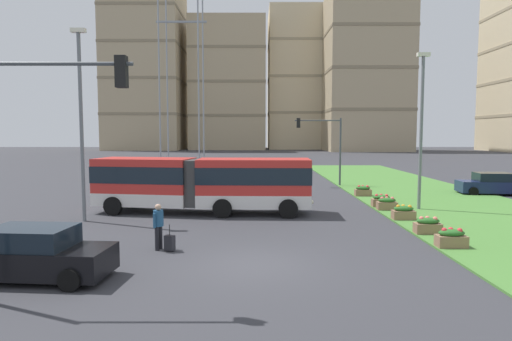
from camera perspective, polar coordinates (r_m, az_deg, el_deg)
ground_plane at (r=14.91m, az=-0.08°, el=-12.15°), size 260.00×260.00×0.00m
grass_median at (r=27.31m, az=25.83°, el=-4.76°), size 10.00×70.00×0.08m
articulated_bus at (r=24.17m, az=-6.79°, el=-1.63°), size 12.02×3.74×3.00m
car_navy_sedan at (r=35.53m, az=28.46°, el=-1.59°), size 4.56×2.38×1.58m
car_black_sedan at (r=14.86m, az=-26.63°, el=-9.71°), size 4.54×2.32×1.58m
car_grey_wagon at (r=39.45m, az=-8.72°, el=-0.48°), size 4.48×2.19×1.58m
pedestrian_crossing at (r=16.90m, az=-12.40°, el=-6.73°), size 0.36×0.54×1.74m
rolling_suitcase at (r=16.77m, az=-10.98°, el=-9.21°), size 0.43×0.37×0.97m
flower_planter_0 at (r=18.29m, az=24.25°, el=-8.01°), size 1.10×0.56×0.74m
flower_planter_1 at (r=20.34m, az=21.62°, el=-6.66°), size 1.10×0.56×0.74m
flower_planter_2 at (r=23.20m, az=18.82°, el=-5.19°), size 1.10×0.56×0.74m
flower_planter_3 at (r=25.83m, az=16.84°, el=-4.14°), size 1.10×0.56×0.74m
flower_planter_4 at (r=26.87m, az=16.17°, el=-3.78°), size 1.10×0.56×0.74m
flower_planter_5 at (r=31.11m, az=13.93°, el=-2.58°), size 1.10×0.56×0.74m
traffic_light_near_left at (r=12.81m, az=-28.36°, el=4.28°), size 4.54×0.28×6.31m
traffic_light_far_right at (r=36.71m, az=9.12°, el=4.06°), size 3.87×0.28×5.64m
streetlight_left at (r=23.22m, az=-21.61°, el=6.45°), size 0.70×0.28×9.41m
streetlight_median at (r=26.39m, az=20.89°, el=5.59°), size 0.70×0.28×8.83m
apartment_tower_west at (r=127.27m, az=-13.97°, el=15.03°), size 19.98×19.94×54.48m
apartment_tower_westcentre at (r=125.59m, az=-3.42°, el=10.95°), size 20.79×16.86×35.61m
apartment_tower_centre at (r=130.61m, az=5.84°, el=11.51°), size 18.17×18.69×39.30m
apartment_tower_eastcentre at (r=116.53m, az=14.37°, el=12.18°), size 20.39×16.60×39.17m
transmission_pylon at (r=73.09m, az=-9.45°, el=15.68°), size 9.00×6.24×33.57m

